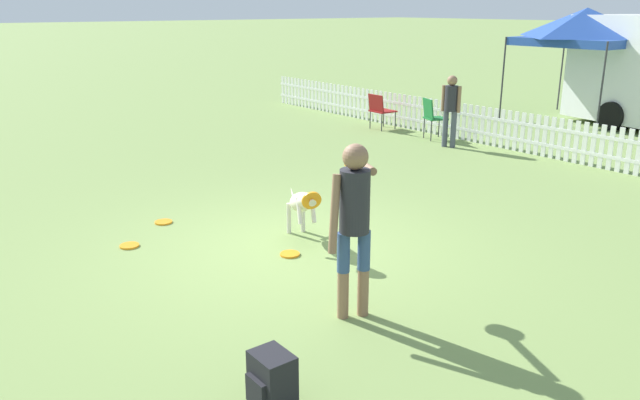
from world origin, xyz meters
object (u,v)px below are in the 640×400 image
Objects in this scene: folding_chair_blue_left at (432,115)px; folding_chair_center at (380,108)px; frisbee_midfield at (164,222)px; frisbee_near_handler at (290,254)px; canopy_tent_secondary at (586,27)px; leaping_dog at (302,203)px; handler_person at (354,209)px; backpack_on_grass at (272,381)px; frisbee_near_dog at (129,246)px; spectator_standing at (451,105)px.

folding_chair_blue_left is 1.07× the size of folding_chair_center.
folding_chair_center is at bearing 114.53° from frisbee_midfield.
frisbee_near_handler is 11.70m from canopy_tent_secondary.
handler_person is at bearing 90.40° from leaping_dog.
folding_chair_center is (-3.19, 7.00, 0.49)m from frisbee_midfield.
folding_chair_blue_left is at bearing 102.90° from frisbee_midfield.
folding_chair_blue_left reaches higher than folding_chair_center.
backpack_on_grass reaches higher than frisbee_near_handler.
frisbee_near_dog is 7.69m from spectator_standing.
frisbee_near_handler and frisbee_midfield have the same top height.
canopy_tent_secondary is (0.67, 4.67, 1.81)m from folding_chair_blue_left.
canopy_tent_secondary reaches higher than spectator_standing.
spectator_standing is at bearing -133.02° from leaping_dog.
canopy_tent_secondary is at bearing 112.35° from backpack_on_grass.
folding_chair_blue_left is (-2.20, 7.81, 0.53)m from frisbee_near_dog.
frisbee_near_dog is 1.00× the size of frisbee_midfield.
handler_person is 1.82m from backpack_on_grass.
folding_chair_blue_left is (-5.21, 6.77, -0.52)m from handler_person.
frisbee_midfield is at bearing -160.66° from frisbee_near_handler.
leaping_dog is 1.27× the size of folding_chair_blue_left.
folding_chair_center is (-3.76, 7.70, 0.49)m from frisbee_near_dog.
handler_person is 7.15× the size of frisbee_near_handler.
handler_person is 12.38m from canopy_tent_secondary.
frisbee_near_dog is 8.59m from folding_chair_center.
canopy_tent_secondary reaches higher than backpack_on_grass.
leaping_dog reaches higher than frisbee_midfield.
leaping_dog is at bearing 93.66° from spectator_standing.
frisbee_near_dog is 0.54× the size of backpack_on_grass.
frisbee_near_handler is 2.13m from frisbee_midfield.
leaping_dog is 0.77× the size of spectator_standing.
leaping_dog is 6.29m from spectator_standing.
folding_chair_blue_left is at bearing 119.60° from frisbee_near_handler.
handler_person reaches higher than frisbee_near_dog.
handler_person is 3.75m from frisbee_midfield.
frisbee_midfield is 0.16× the size of spectator_standing.
backpack_on_grass is 9.47m from spectator_standing.
handler_person is 1.46× the size of leaping_dog.
leaping_dog is at bearing 31.92° from frisbee_midfield.
canopy_tent_secondary is (-5.29, 12.87, 2.14)m from backpack_on_grass.
frisbee_near_handler is 0.28× the size of folding_chair_center.
backpack_on_grass is (2.33, -1.79, 0.20)m from frisbee_near_handler.
frisbee_near_handler is at bearing 99.43° from handler_person.
backpack_on_grass is at bearing 147.52° from folding_chair_blue_left.
leaping_dog is 1.36× the size of folding_chair_center.
handler_person reaches higher than frisbee_near_handler.
folding_chair_center is at bearing -115.08° from canopy_tent_secondary.
folding_chair_center is at bearing -117.60° from leaping_dog.
folding_chair_center reaches higher than frisbee_near_handler.
leaping_dog reaches higher than backpack_on_grass.
backpack_on_grass is at bearing -67.65° from canopy_tent_secondary.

